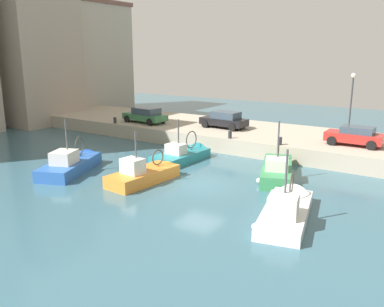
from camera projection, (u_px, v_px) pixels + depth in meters
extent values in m
plane|color=#386070|center=(199.00, 183.00, 23.91)|extent=(80.00, 80.00, 0.00)
cube|color=#ADA08C|center=(276.00, 140.00, 33.01)|extent=(9.00, 56.00, 1.20)
cube|color=teal|center=(181.00, 161.00, 28.84)|extent=(4.69, 2.20, 1.25)
cone|color=teal|center=(202.00, 154.00, 30.94)|extent=(0.95, 1.89, 1.86)
cube|color=#9E7A51|center=(181.00, 153.00, 28.70)|extent=(4.50, 2.03, 0.08)
cube|color=beige|center=(176.00, 149.00, 28.17)|extent=(1.01, 1.31, 0.74)
cylinder|color=#4C4C51|center=(178.00, 137.00, 28.20)|extent=(0.10, 0.10, 2.46)
torus|color=#3F3833|center=(191.00, 140.00, 29.54)|extent=(1.30, 0.12, 1.30)
sphere|color=white|center=(156.00, 160.00, 28.34)|extent=(0.32, 0.32, 0.32)
cube|color=#388951|center=(277.00, 177.00, 25.07)|extent=(5.97, 3.65, 1.58)
cone|color=#388951|center=(278.00, 164.00, 28.11)|extent=(1.39, 1.79, 1.57)
cube|color=#B2A893|center=(277.00, 166.00, 24.90)|extent=(5.71, 3.44, 0.08)
cube|color=beige|center=(277.00, 164.00, 23.82)|extent=(1.72, 1.69, 0.72)
cylinder|color=#4C4C51|center=(278.00, 145.00, 23.94)|extent=(0.10, 0.10, 2.92)
torus|color=#3F3833|center=(278.00, 150.00, 26.25)|extent=(1.07, 0.47, 1.12)
sphere|color=white|center=(259.00, 181.00, 23.61)|extent=(0.32, 0.32, 0.32)
cube|color=white|center=(285.00, 219.00, 18.75)|extent=(5.99, 3.19, 1.12)
cone|color=white|center=(294.00, 197.00, 21.65)|extent=(1.27, 1.90, 1.74)
cube|color=#B2A893|center=(286.00, 209.00, 18.63)|extent=(5.73, 2.98, 0.08)
cube|color=beige|center=(283.00, 206.00, 17.54)|extent=(1.47, 1.50, 0.98)
cylinder|color=#4C4C51|center=(286.00, 183.00, 17.64)|extent=(0.10, 0.10, 2.98)
torus|color=#3F3833|center=(291.00, 185.00, 19.91)|extent=(1.13, 0.34, 1.14)
sphere|color=white|center=(255.00, 227.00, 17.53)|extent=(0.32, 0.32, 0.32)
cube|color=orange|center=(143.00, 182.00, 24.10)|extent=(4.75, 2.16, 1.47)
cone|color=orange|center=(173.00, 172.00, 26.14)|extent=(1.01, 1.71, 1.66)
cube|color=#896B4C|center=(143.00, 171.00, 23.94)|extent=(4.55, 2.00, 0.08)
cube|color=beige|center=(133.00, 166.00, 23.20)|extent=(1.04, 1.29, 0.92)
cylinder|color=#4C4C51|center=(136.00, 153.00, 23.23)|extent=(0.10, 0.10, 2.50)
torus|color=#3F3833|center=(158.00, 157.00, 24.79)|extent=(0.99, 0.15, 0.99)
sphere|color=white|center=(114.00, 181.00, 23.59)|extent=(0.32, 0.32, 0.32)
cube|color=#2D60B7|center=(71.00, 172.00, 26.17)|extent=(5.71, 3.98, 1.50)
cone|color=#2D60B7|center=(91.00, 160.00, 29.05)|extent=(1.55, 2.05, 1.84)
cube|color=#9E7A51|center=(70.00, 162.00, 26.01)|extent=(5.45, 3.74, 0.08)
cube|color=beige|center=(64.00, 158.00, 25.26)|extent=(1.93, 1.80, 0.84)
cylinder|color=#4C4C51|center=(67.00, 141.00, 25.47)|extent=(0.10, 0.10, 2.79)
torus|color=#3F3833|center=(80.00, 146.00, 27.25)|extent=(1.19, 0.57, 1.26)
sphere|color=white|center=(41.00, 175.00, 24.80)|extent=(0.32, 0.32, 0.32)
cube|color=#387547|center=(145.00, 117.00, 37.32)|extent=(2.07, 4.44, 0.54)
cube|color=#384756|center=(146.00, 111.00, 37.06)|extent=(1.71, 2.53, 0.59)
cylinder|color=black|center=(127.00, 119.00, 37.61)|extent=(0.27, 0.66, 0.64)
cylinder|color=black|center=(140.00, 117.00, 38.92)|extent=(0.27, 0.66, 0.64)
cylinder|color=black|center=(150.00, 122.00, 35.83)|extent=(0.27, 0.66, 0.64)
cylinder|color=black|center=(163.00, 120.00, 37.14)|extent=(0.27, 0.66, 0.64)
cube|color=black|center=(224.00, 122.00, 34.68)|extent=(1.90, 4.13, 0.58)
cube|color=#384756|center=(226.00, 115.00, 34.42)|extent=(1.60, 2.34, 0.59)
cylinder|color=black|center=(205.00, 124.00, 34.89)|extent=(0.25, 0.65, 0.64)
cylinder|color=black|center=(216.00, 121.00, 36.19)|extent=(0.25, 0.65, 0.64)
cylinder|color=black|center=(232.00, 127.00, 33.28)|extent=(0.25, 0.65, 0.64)
cylinder|color=black|center=(243.00, 125.00, 34.58)|extent=(0.25, 0.65, 0.64)
cube|color=red|center=(354.00, 137.00, 28.11)|extent=(1.62, 3.80, 0.62)
cube|color=#384756|center=(358.00, 130.00, 27.88)|extent=(1.43, 2.13, 0.46)
cylinder|color=black|center=(332.00, 141.00, 28.23)|extent=(0.22, 0.64, 0.64)
cylinder|color=black|center=(338.00, 137.00, 29.53)|extent=(0.22, 0.64, 0.64)
cylinder|color=black|center=(371.00, 145.00, 26.83)|extent=(0.22, 0.64, 0.64)
cylinder|color=black|center=(376.00, 141.00, 28.13)|extent=(0.22, 0.64, 0.64)
cylinder|color=#2D2D33|center=(280.00, 141.00, 28.38)|extent=(0.28, 0.28, 0.55)
cylinder|color=#2D2D33|center=(230.00, 135.00, 30.55)|extent=(0.28, 0.28, 0.55)
cylinder|color=#2D2D33|center=(115.00, 120.00, 37.06)|extent=(0.28, 0.28, 0.55)
cylinder|color=#38383D|center=(350.00, 108.00, 30.68)|extent=(0.12, 0.12, 4.50)
sphere|color=#F2EACC|center=(354.00, 76.00, 30.09)|extent=(0.36, 0.36, 0.36)
cube|color=#B2A899|center=(86.00, 60.00, 51.78)|extent=(10.65, 6.41, 13.29)
cube|color=brown|center=(83.00, 3.00, 50.11)|extent=(11.07, 6.66, 0.50)
cube|color=#A39384|center=(34.00, 53.00, 42.82)|extent=(7.65, 6.75, 14.92)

